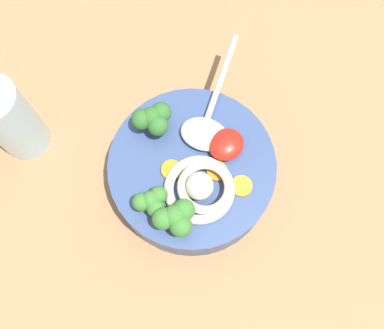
{
  "coord_description": "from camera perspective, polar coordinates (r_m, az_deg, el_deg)",
  "views": [
    {
      "loc": [
        -12.98,
        -18.14,
        61.32
      ],
      "look_at": [
        -3.33,
        -3.97,
        9.07
      ],
      "focal_mm": 41.95,
      "sensor_mm": 36.0,
      "label": 1
    }
  ],
  "objects": [
    {
      "name": "table_slab",
      "position": [
        0.64,
        0.47,
        2.3
      ],
      "size": [
        109.45,
        109.45,
        3.15
      ],
      "primitive_type": "cube",
      "color": "#936D47",
      "rests_on": "ground"
    },
    {
      "name": "soup_bowl",
      "position": [
        0.58,
        -0.0,
        -0.89
      ],
      "size": [
        20.87,
        20.87,
        5.92
      ],
      "color": "#334775",
      "rests_on": "table_slab"
    },
    {
      "name": "noodle_pile",
      "position": [
        0.53,
        1.14,
        -3.01
      ],
      "size": [
        9.37,
        9.18,
        3.76
      ],
      "color": "beige",
      "rests_on": "soup_bowl"
    },
    {
      "name": "soup_spoon",
      "position": [
        0.56,
        1.63,
        4.92
      ],
      "size": [
        15.72,
        13.17,
        1.6
      ],
      "rotation": [
        0.0,
        0.0,
        0.65
      ],
      "color": "#B7B7BC",
      "rests_on": "soup_bowl"
    },
    {
      "name": "chili_sauce_dollop",
      "position": [
        0.55,
        4.37,
        2.56
      ],
      "size": [
        4.52,
        4.07,
        2.03
      ],
      "primitive_type": "ellipsoid",
      "color": "red",
      "rests_on": "soup_bowl"
    },
    {
      "name": "broccoli_floret_beside_noodles",
      "position": [
        0.51,
        -2.12,
        -6.76
      ],
      "size": [
        5.1,
        4.39,
        4.04
      ],
      "color": "#7A9E60",
      "rests_on": "soup_bowl"
    },
    {
      "name": "broccoli_floret_far",
      "position": [
        0.55,
        -4.96,
        5.82
      ],
      "size": [
        5.02,
        4.32,
        3.97
      ],
      "color": "#7A9E60",
      "rests_on": "soup_bowl"
    },
    {
      "name": "broccoli_floret_left",
      "position": [
        0.52,
        -5.17,
        -4.66
      ],
      "size": [
        4.25,
        3.66,
        3.36
      ],
      "color": "#7A9E60",
      "rests_on": "soup_bowl"
    },
    {
      "name": "carrot_slice_beside_chili",
      "position": [
        0.54,
        6.28,
        -2.75
      ],
      "size": [
        2.6,
        2.6,
        0.49
      ],
      "primitive_type": "cylinder",
      "color": "orange",
      "rests_on": "soup_bowl"
    },
    {
      "name": "carrot_slice_rear",
      "position": [
        0.55,
        3.18,
        -0.82
      ],
      "size": [
        2.52,
        2.52,
        0.46
      ],
      "primitive_type": "cylinder",
      "color": "orange",
      "rests_on": "soup_bowl"
    },
    {
      "name": "carrot_slice_front",
      "position": [
        0.55,
        -2.64,
        -0.68
      ],
      "size": [
        2.53,
        2.53,
        0.46
      ],
      "primitive_type": "cylinder",
      "color": "orange",
      "rests_on": "soup_bowl"
    },
    {
      "name": "drinking_glass",
      "position": [
        0.61,
        -22.11,
        5.24
      ],
      "size": [
        6.3,
        6.3,
        12.98
      ],
      "primitive_type": "cylinder",
      "color": "silver",
      "rests_on": "table_slab"
    }
  ]
}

